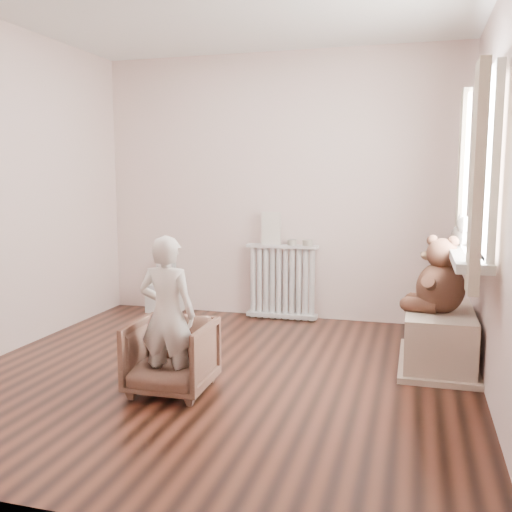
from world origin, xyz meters
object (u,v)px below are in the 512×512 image
(child, at_px, (167,315))
(teddy_bear, at_px, (441,279))
(toy_bench, at_px, (438,339))
(radiator, at_px, (282,280))
(plush_cat, at_px, (463,232))
(toy_vanity, at_px, (165,286))
(armchair, at_px, (172,356))

(child, distance_m, teddy_bear, 1.98)
(child, distance_m, toy_bench, 2.05)
(radiator, distance_m, plush_cat, 1.97)
(toy_vanity, xyz_separation_m, toy_bench, (2.70, -1.03, -0.08))
(teddy_bear, bearing_deg, radiator, 152.66)
(toy_vanity, relative_size, toy_bench, 0.59)
(radiator, distance_m, teddy_bear, 1.86)
(radiator, relative_size, armchair, 1.41)
(toy_bench, height_order, teddy_bear, teddy_bear)
(toy_bench, bearing_deg, teddy_bear, -93.92)
(armchair, bearing_deg, toy_vanity, 114.79)
(armchair, bearing_deg, plush_cat, 29.74)
(toy_vanity, bearing_deg, child, -64.60)
(armchair, xyz_separation_m, teddy_bear, (1.70, 0.96, 0.43))
(armchair, relative_size, toy_bench, 0.58)
(teddy_bear, bearing_deg, child, -138.50)
(child, bearing_deg, armchair, -91.15)
(radiator, height_order, toy_vanity, radiator)
(teddy_bear, distance_m, plush_cat, 0.39)
(plush_cat, bearing_deg, child, -169.79)
(toy_vanity, relative_size, plush_cat, 1.99)
(toy_vanity, bearing_deg, armchair, -64.07)
(armchair, bearing_deg, toy_bench, 30.20)
(toy_vanity, distance_m, toy_bench, 2.89)
(toy_bench, distance_m, plush_cat, 0.81)
(radiator, bearing_deg, toy_bench, -36.05)
(toy_vanity, height_order, armchair, toy_vanity)
(armchair, xyz_separation_m, plush_cat, (1.84, 1.10, 0.76))
(toy_bench, height_order, plush_cat, plush_cat)
(toy_vanity, relative_size, teddy_bear, 0.98)
(child, distance_m, plush_cat, 2.22)
(plush_cat, bearing_deg, toy_bench, -176.83)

